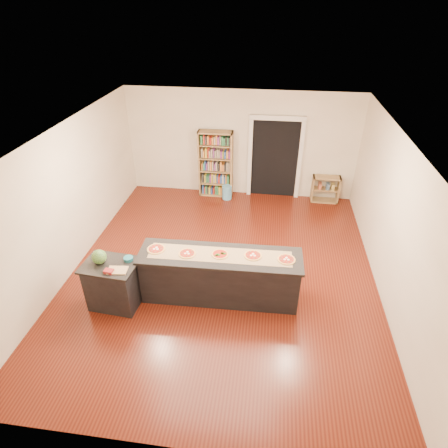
# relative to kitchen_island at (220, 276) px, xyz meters

# --- Properties ---
(room) EXTENTS (6.00, 7.00, 2.80)m
(room) POSITION_rel_kitchen_island_xyz_m (-0.05, 0.72, 0.93)
(room) COLOR #F2E5CB
(room) RESTS_ON ground
(doorway) EXTENTS (1.40, 0.09, 2.21)m
(doorway) POSITION_rel_kitchen_island_xyz_m (0.85, 4.18, 0.73)
(doorway) COLOR black
(doorway) RESTS_ON room
(kitchen_island) EXTENTS (2.85, 0.77, 0.94)m
(kitchen_island) POSITION_rel_kitchen_island_xyz_m (0.00, 0.00, 0.00)
(kitchen_island) COLOR black
(kitchen_island) RESTS_ON ground
(side_counter) EXTENTS (0.91, 0.67, 0.90)m
(side_counter) POSITION_rel_kitchen_island_xyz_m (-1.82, -0.45, -0.02)
(side_counter) COLOR black
(side_counter) RESTS_ON ground
(bookshelf) EXTENTS (0.90, 0.32, 1.79)m
(bookshelf) POSITION_rel_kitchen_island_xyz_m (-0.70, 4.01, 0.42)
(bookshelf) COLOR #9E7D4C
(bookshelf) RESTS_ON ground
(low_shelf) EXTENTS (0.71, 0.31, 0.71)m
(low_shelf) POSITION_rel_kitchen_island_xyz_m (2.23, 4.01, -0.12)
(low_shelf) COLOR #9E7D4C
(low_shelf) RESTS_ON ground
(waste_bin) EXTENTS (0.26, 0.26, 0.38)m
(waste_bin) POSITION_rel_kitchen_island_xyz_m (-0.36, 3.81, -0.29)
(waste_bin) COLOR #5CA5CE
(waste_bin) RESTS_ON ground
(kraft_paper) EXTENTS (2.49, 0.51, 0.00)m
(kraft_paper) POSITION_rel_kitchen_island_xyz_m (-0.00, 0.01, 0.47)
(kraft_paper) COLOR #A88156
(kraft_paper) RESTS_ON kitchen_island
(watermelon) EXTENTS (0.25, 0.25, 0.25)m
(watermelon) POSITION_rel_kitchen_island_xyz_m (-1.99, -0.43, 0.55)
(watermelon) COLOR #144214
(watermelon) RESTS_ON side_counter
(cutting_board) EXTENTS (0.34, 0.24, 0.02)m
(cutting_board) POSITION_rel_kitchen_island_xyz_m (-1.62, -0.60, 0.44)
(cutting_board) COLOR tan
(cutting_board) RESTS_ON side_counter
(package_red) EXTENTS (0.16, 0.12, 0.05)m
(package_red) POSITION_rel_kitchen_island_xyz_m (-1.74, -0.66, 0.45)
(package_red) COLOR maroon
(package_red) RESTS_ON side_counter
(package_teal) EXTENTS (0.16, 0.16, 0.06)m
(package_teal) POSITION_rel_kitchen_island_xyz_m (-1.54, -0.30, 0.46)
(package_teal) COLOR #195966
(package_teal) RESTS_ON side_counter
(pizza_a) EXTENTS (0.32, 0.32, 0.02)m
(pizza_a) POSITION_rel_kitchen_island_xyz_m (-1.14, 0.01, 0.48)
(pizza_a) COLOR #D9A453
(pizza_a) RESTS_ON kitchen_island
(pizza_b) EXTENTS (0.30, 0.30, 0.02)m
(pizza_b) POSITION_rel_kitchen_island_xyz_m (-0.57, -0.05, 0.48)
(pizza_b) COLOR #D9A453
(pizza_b) RESTS_ON kitchen_island
(pizza_c) EXTENTS (0.28, 0.28, 0.02)m
(pizza_c) POSITION_rel_kitchen_island_xyz_m (-0.00, 0.01, 0.48)
(pizza_c) COLOR #D9A453
(pizza_c) RESTS_ON kitchen_island
(pizza_d) EXTENTS (0.31, 0.31, 0.02)m
(pizza_d) POSITION_rel_kitchen_island_xyz_m (0.57, 0.05, 0.48)
(pizza_d) COLOR #D9A453
(pizza_d) RESTS_ON kitchen_island
(pizza_e) EXTENTS (0.31, 0.31, 0.02)m
(pizza_e) POSITION_rel_kitchen_island_xyz_m (1.14, 0.02, 0.48)
(pizza_e) COLOR #D9A453
(pizza_e) RESTS_ON kitchen_island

